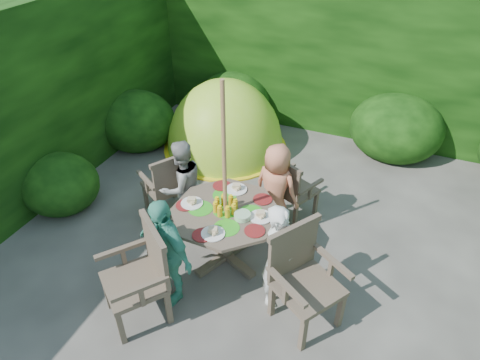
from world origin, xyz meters
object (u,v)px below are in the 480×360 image
at_px(garden_chair_back, 292,188).
at_px(child_back, 276,189).
at_px(child_right, 279,257).
at_px(dome_tent, 225,148).
at_px(child_front, 165,251).
at_px(child_left, 182,186).
at_px(garden_chair_front, 142,274).
at_px(parasol_pole, 225,181).
at_px(garden_chair_left, 168,184).
at_px(patio_table, 226,219).
at_px(garden_chair_right, 302,276).

xyz_separation_m(garden_chair_back, child_back, (-0.12, -0.28, 0.14)).
bearing_deg(child_right, dome_tent, 49.78).
bearing_deg(dome_tent, child_front, -62.18).
xyz_separation_m(garden_chair_back, child_left, (-1.18, -0.68, 0.15)).
bearing_deg(child_back, child_right, 123.55).
xyz_separation_m(garden_chair_front, child_front, (0.10, 0.28, 0.09)).
bearing_deg(garden_chair_front, garden_chair_back, 104.31).
xyz_separation_m(child_right, child_left, (-1.46, 0.65, -0.00)).
bearing_deg(garden_chair_front, child_front, 107.93).
distance_m(child_right, dome_tent, 3.19).
relative_size(parasol_pole, child_left, 1.83).
distance_m(parasol_pole, garden_chair_back, 1.28).
height_order(garden_chair_left, child_right, child_right).
height_order(child_left, child_back, child_left).
relative_size(patio_table, dome_tent, 0.70).
distance_m(child_left, child_front, 1.13).
height_order(patio_table, child_right, child_right).
bearing_deg(child_front, garden_chair_right, 32.32).
relative_size(garden_chair_back, garden_chair_front, 0.83).
bearing_deg(garden_chair_left, child_front, 61.67).
bearing_deg(garden_chair_right, dome_tent, 70.76).
bearing_deg(patio_table, garden_chair_left, 156.46).
bearing_deg(garden_chair_right, child_front, 135.88).
bearing_deg(child_right, garden_chair_right, -96.26).
relative_size(garden_chair_right, garden_chair_back, 1.20).
bearing_deg(garden_chair_left, child_left, 99.28).
relative_size(garden_chair_left, garden_chair_back, 1.06).
distance_m(patio_table, child_right, 0.80).
relative_size(parasol_pole, garden_chair_back, 2.58).
bearing_deg(parasol_pole, garden_chair_left, 156.42).
distance_m(child_left, child_back, 1.13).
bearing_deg(dome_tent, parasol_pole, -50.78).
distance_m(patio_table, garden_chair_back, 1.11).
bearing_deg(patio_table, child_left, 155.95).
bearing_deg(patio_table, garden_chair_back, 66.16).
bearing_deg(garden_chair_back, garden_chair_left, 46.37).
bearing_deg(garden_chair_front, garden_chair_right, 59.70).
distance_m(child_front, dome_tent, 3.13).
xyz_separation_m(child_right, child_back, (-0.40, 1.06, -0.01)).
bearing_deg(child_left, garden_chair_front, 39.31).
bearing_deg(garden_chair_left, parasol_pole, 97.87).
xyz_separation_m(garden_chair_left, child_back, (1.34, 0.29, 0.11)).
relative_size(garden_chair_left, dome_tent, 0.39).
bearing_deg(child_right, garden_chair_left, 81.21).
distance_m(garden_chair_back, dome_tent, 2.01).
height_order(parasol_pole, dome_tent, parasol_pole).
height_order(child_left, child_front, child_front).
height_order(garden_chair_back, child_back, child_back).
distance_m(child_back, dome_tent, 2.14).
relative_size(patio_table, garden_chair_front, 1.57).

